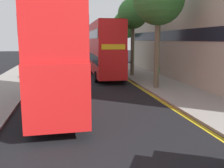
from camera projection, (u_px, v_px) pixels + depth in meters
The scene contains 10 objects.
sidewalk_right at pixel (181, 93), 18.36m from camera, with size 4.00×80.00×0.14m, color gray.
kerb_line_outer at pixel (164, 102), 16.05m from camera, with size 0.10×56.00×0.01m, color yellow.
kerb_line_inner at pixel (161, 102), 16.02m from camera, with size 0.10×56.00×0.01m, color yellow.
double_decker_bus_away at pixel (56, 55), 14.19m from camera, with size 3.00×10.86×5.64m.
double_decker_bus_oncoming at pixel (104, 48), 26.26m from camera, with size 2.95×10.85×5.64m.
pedestrian_far at pixel (157, 73), 22.13m from camera, with size 0.34×0.22×1.62m.
street_tree_near at pixel (126, 25), 39.46m from camera, with size 4.25×4.25×8.19m.
street_tree_mid at pixel (133, 14), 26.08m from camera, with size 3.13×3.13×7.95m.
street_tree_far at pixel (159, 0), 19.13m from camera, with size 3.92×3.92×8.73m.
townhouse_terrace_right at pixel (216, 22), 25.61m from camera, with size 10.08×28.00×11.21m.
Camera 1 is at (-1.70, -0.74, 3.90)m, focal length 40.76 mm.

